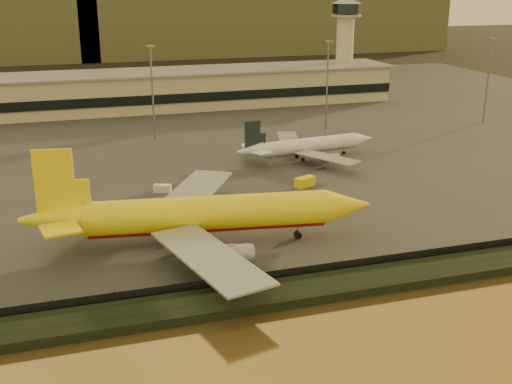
{
  "coord_description": "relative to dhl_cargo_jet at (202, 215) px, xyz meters",
  "views": [
    {
      "loc": [
        -35.08,
        -92.0,
        42.08
      ],
      "look_at": [
        -2.29,
        12.0,
        5.84
      ],
      "focal_mm": 45.0,
      "sensor_mm": 36.0,
      "label": 1
    }
  ],
  "objects": [
    {
      "name": "control_tower",
      "position": [
        84.0,
        126.4,
        16.32
      ],
      "size": [
        11.2,
        11.2,
        35.5
      ],
      "color": "#C3B287",
      "rests_on": "tarmac"
    },
    {
      "name": "tarmac",
      "position": [
        14.0,
        90.4,
        -5.25
      ],
      "size": [
        320.0,
        220.0,
        0.2
      ],
      "primitive_type": "cube",
      "color": "#2D2D2D",
      "rests_on": "ground"
    },
    {
      "name": "apron_light_masts",
      "position": [
        29.0,
        70.4,
        10.36
      ],
      "size": [
        152.2,
        12.2,
        25.4
      ],
      "color": "slate",
      "rests_on": "tarmac"
    },
    {
      "name": "embankment",
      "position": [
        14.0,
        -21.6,
        -4.65
      ],
      "size": [
        320.0,
        7.0,
        1.4
      ],
      "primitive_type": "cube",
      "color": "black",
      "rests_on": "ground"
    },
    {
      "name": "terminal_building",
      "position": [
        -0.53,
        120.95,
        0.9
      ],
      "size": [
        202.0,
        25.0,
        12.6
      ],
      "color": "#C3B287",
      "rests_on": "tarmac"
    },
    {
      "name": "white_narrowbody_jet",
      "position": [
        36.61,
        44.67,
        -1.95
      ],
      "size": [
        37.29,
        36.15,
        10.71
      ],
      "rotation": [
        0.0,
        0.0,
        0.12
      ],
      "color": "silver",
      "rests_on": "tarmac"
    },
    {
      "name": "perimeter_fence",
      "position": [
        14.0,
        -17.6,
        -4.05
      ],
      "size": [
        300.0,
        0.05,
        2.2
      ],
      "primitive_type": "cube",
      "color": "black",
      "rests_on": "tarmac"
    },
    {
      "name": "gse_vehicle_yellow",
      "position": [
        27.89,
        24.13,
        -4.14
      ],
      "size": [
        4.91,
        3.51,
        2.02
      ],
      "primitive_type": "cube",
      "rotation": [
        0.0,
        0.0,
        0.37
      ],
      "color": "yellow",
      "rests_on": "tarmac"
    },
    {
      "name": "dhl_cargo_jet",
      "position": [
        0.0,
        0.0,
        0.0
      ],
      "size": [
        57.66,
        55.93,
        17.23
      ],
      "rotation": [
        0.0,
        0.0,
        -0.15
      ],
      "color": "yellow",
      "rests_on": "tarmac"
    },
    {
      "name": "gse_vehicle_white",
      "position": [
        -1.7,
        29.36,
        -4.35
      ],
      "size": [
        3.89,
        2.79,
        1.6
      ],
      "primitive_type": "cube",
      "rotation": [
        0.0,
        0.0,
        -0.38
      ],
      "color": "silver",
      "rests_on": "tarmac"
    },
    {
      "name": "ground",
      "position": [
        14.0,
        -4.6,
        -5.35
      ],
      "size": [
        900.0,
        900.0,
        0.0
      ],
      "primitive_type": "plane",
      "color": "black",
      "rests_on": "ground"
    }
  ]
}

